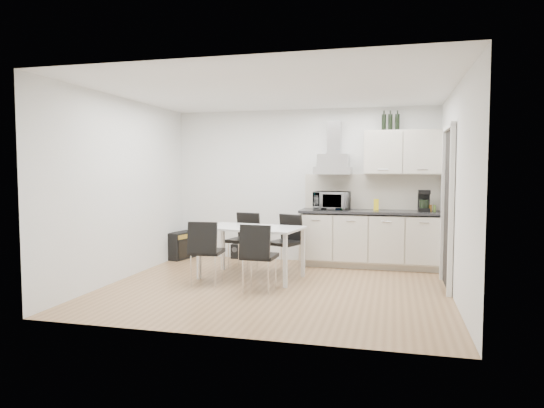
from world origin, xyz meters
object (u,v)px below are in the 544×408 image
at_px(chair_near_left, 207,252).
at_px(guitar_amp, 182,245).
at_px(floor_speaker, 236,251).
at_px(chair_near_right, 260,257).
at_px(kitchenette, 372,216).
at_px(chair_far_left, 243,241).
at_px(dining_table, 251,232).
at_px(chair_far_right, 284,244).

distance_m(chair_near_left, guitar_amp, 2.06).
bearing_deg(floor_speaker, chair_near_right, -69.14).
height_order(kitchenette, floor_speaker, kitchenette).
bearing_deg(chair_near_left, chair_far_left, 77.38).
xyz_separation_m(chair_near_left, floor_speaker, (-0.23, 1.94, -0.31)).
distance_m(dining_table, guitar_amp, 2.07).
distance_m(chair_near_left, floor_speaker, 1.98).
relative_size(chair_near_left, chair_near_right, 1.00).
bearing_deg(chair_near_right, chair_far_left, 117.88).
relative_size(chair_far_right, floor_speaker, 3.44).
xyz_separation_m(kitchenette, floor_speaker, (-2.37, 0.17, -0.70)).
height_order(chair_far_left, floor_speaker, chair_far_left).
xyz_separation_m(kitchenette, chair_far_right, (-1.29, -0.75, -0.39)).
height_order(chair_far_left, chair_near_left, same).
bearing_deg(chair_near_left, floor_speaker, 91.99).
bearing_deg(guitar_amp, floor_speaker, 27.90).
bearing_deg(chair_near_right, floor_speaker, 117.85).
distance_m(kitchenette, guitar_amp, 3.35).
bearing_deg(floor_speaker, kitchenette, -9.12).
bearing_deg(guitar_amp, chair_near_right, -30.92).
bearing_deg(chair_far_right, kitchenette, -127.80).
distance_m(dining_table, chair_near_right, 0.78).
xyz_separation_m(dining_table, floor_speaker, (-0.72, 1.44, -0.54)).
bearing_deg(chair_far_left, chair_far_right, -178.75).
distance_m(dining_table, chair_near_left, 0.74).
xyz_separation_m(guitar_amp, floor_speaker, (0.92, 0.25, -0.11)).
height_order(kitchenette, guitar_amp, kitchenette).
height_order(kitchenette, chair_near_right, kitchenette).
bearing_deg(chair_far_left, guitar_amp, -12.00).
bearing_deg(kitchenette, chair_near_right, -124.59).
xyz_separation_m(dining_table, chair_far_left, (-0.33, 0.64, -0.23)).
height_order(dining_table, chair_far_right, chair_far_right).
height_order(kitchenette, chair_far_left, kitchenette).
distance_m(chair_far_right, chair_near_left, 1.34).
bearing_deg(chair_far_right, guitar_amp, 3.85).
height_order(dining_table, chair_far_left, chair_far_left).
distance_m(kitchenette, chair_near_left, 2.81).
xyz_separation_m(chair_far_left, floor_speaker, (-0.39, 0.80, -0.31)).
relative_size(chair_far_right, guitar_amp, 1.44).
height_order(chair_far_left, chair_far_right, same).
bearing_deg(chair_near_right, chair_far_right, 89.26).
bearing_deg(chair_near_left, guitar_amp, 119.50).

